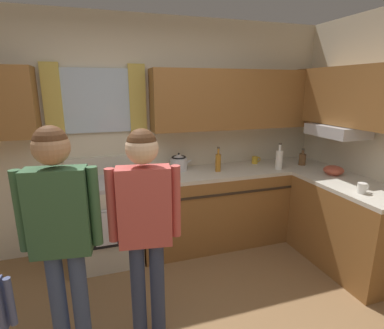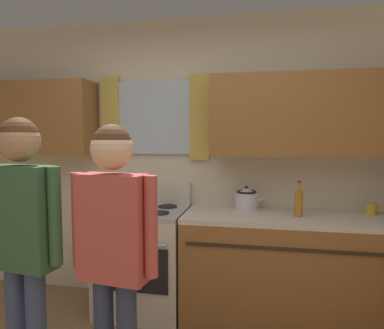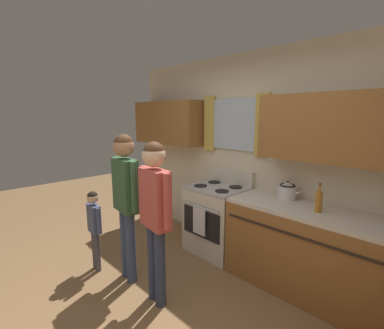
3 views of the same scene
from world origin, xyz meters
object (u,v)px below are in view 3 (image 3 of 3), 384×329
(small_child, at_px, (94,221))
(adult_in_plaid, at_px, (155,205))
(bottle_oil_amber, at_px, (319,201))
(adult_holding_child, at_px, (126,191))
(stove_oven, at_px, (217,218))
(stovetop_kettle, at_px, (288,190))

(small_child, bearing_deg, adult_in_plaid, 10.17)
(bottle_oil_amber, bearing_deg, adult_holding_child, -143.36)
(bottle_oil_amber, bearing_deg, stove_oven, 178.52)
(bottle_oil_amber, height_order, adult_holding_child, adult_holding_child)
(bottle_oil_amber, distance_m, adult_in_plaid, 1.57)
(adult_holding_child, relative_size, small_child, 1.69)
(bottle_oil_amber, relative_size, small_child, 0.30)
(adult_in_plaid, bearing_deg, bottle_oil_amber, 48.65)
(stove_oven, bearing_deg, stovetop_kettle, 10.20)
(stove_oven, xyz_separation_m, adult_holding_child, (-0.28, -1.20, 0.56))
(bottle_oil_amber, height_order, stovetop_kettle, bottle_oil_amber)
(stove_oven, xyz_separation_m, small_child, (-0.70, -1.38, 0.14))
(bottle_oil_amber, xyz_separation_m, stovetop_kettle, (-0.41, 0.19, -0.01))
(bottle_oil_amber, xyz_separation_m, small_child, (-2.00, -1.35, -0.40))
(bottle_oil_amber, xyz_separation_m, adult_holding_child, (-1.57, -1.17, 0.02))
(stove_oven, height_order, stovetop_kettle, stovetop_kettle)
(bottle_oil_amber, height_order, adult_in_plaid, adult_in_plaid)
(stove_oven, relative_size, stovetop_kettle, 4.02)
(small_child, bearing_deg, stove_oven, 63.01)
(small_child, bearing_deg, adult_holding_child, 23.07)
(stovetop_kettle, bearing_deg, adult_holding_child, -130.40)
(stovetop_kettle, bearing_deg, stove_oven, -169.80)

